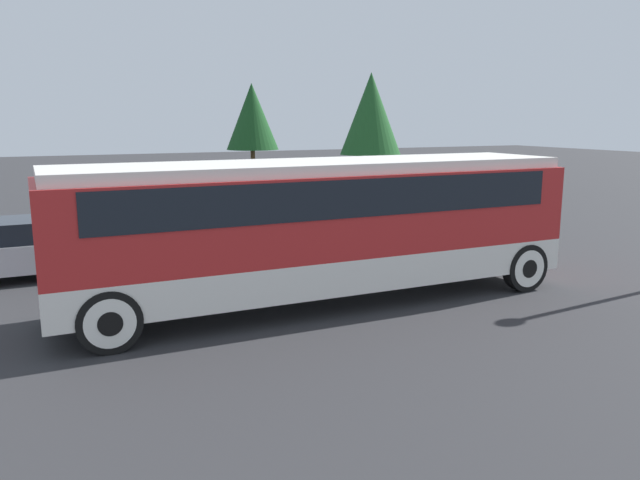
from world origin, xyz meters
TOP-DOWN VIEW (x-y plane):
  - ground_plane at (0.00, 0.00)m, footprint 120.00×120.00m
  - tour_bus at (0.10, -0.00)m, footprint 10.89×2.64m
  - parked_car_near at (-4.98, 5.01)m, footprint 4.36×1.97m
  - parked_car_mid at (-3.18, 7.30)m, footprint 4.46×1.94m
  - tree_left at (11.64, 18.34)m, footprint 3.30×3.30m
  - tree_center at (7.66, 26.38)m, footprint 3.29×3.29m

SIDE VIEW (x-z plane):
  - ground_plane at x=0.00m, z-range 0.00..0.00m
  - parked_car_mid at x=-3.18m, z-range 0.00..1.38m
  - parked_car_near at x=-4.98m, z-range 0.00..1.44m
  - tour_bus at x=0.10m, z-range 0.32..3.31m
  - tree_center at x=7.66m, z-range 0.95..6.97m
  - tree_left at x=11.64m, z-range 0.95..7.23m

